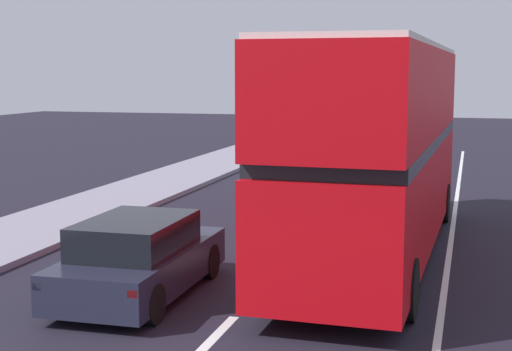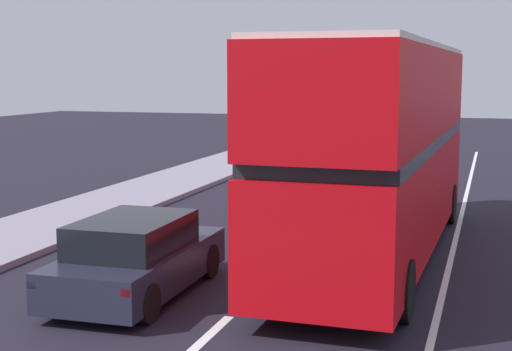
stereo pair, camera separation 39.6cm
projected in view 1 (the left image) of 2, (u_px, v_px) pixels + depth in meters
name	position (u px, v px, depth m)	size (l,w,h in m)	color
lane_paint_markings	(385.00, 266.00, 15.48)	(3.31, 46.00, 0.01)	silver
double_decker_bus_red	(378.00, 145.00, 15.99)	(2.75, 11.43, 4.43)	red
hatchback_car_near	(139.00, 259.00, 13.31)	(1.84, 4.21, 1.40)	#202133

